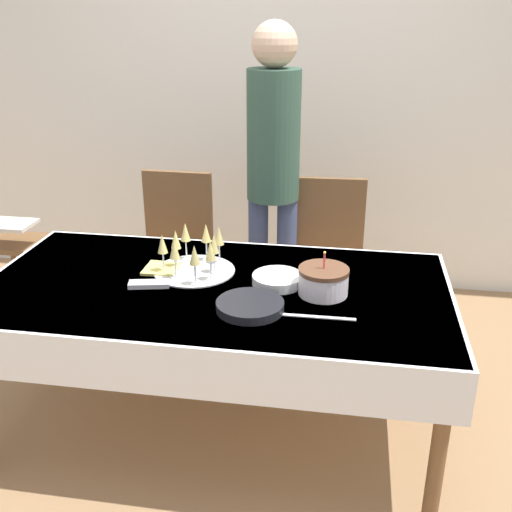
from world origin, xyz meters
TOP-DOWN VIEW (x-y plane):
  - ground_plane at (0.00, 0.00)m, footprint 12.00×12.00m
  - wall_back at (0.00, 1.73)m, footprint 8.00×0.05m
  - dining_table at (0.00, 0.00)m, footprint 1.96×1.02m
  - dining_chair_far_left at (-0.43, 0.83)m, footprint 0.43×0.43m
  - dining_chair_far_right at (0.43, 0.83)m, footprint 0.44×0.44m
  - birthday_cake at (0.45, -0.01)m, footprint 0.20×0.20m
  - champagne_tray at (-0.12, 0.13)m, footprint 0.36×0.36m
  - plate_stack_main at (0.19, -0.20)m, footprint 0.26×0.26m
  - plate_stack_dessert at (0.26, 0.05)m, footprint 0.21×0.21m
  - cake_knife at (0.44, -0.22)m, footprint 0.30×0.02m
  - fork_pile at (-0.27, -0.06)m, footprint 0.18×0.10m
  - napkin_pile at (-0.27, 0.11)m, footprint 0.15×0.15m
  - person_standing at (0.13, 0.87)m, footprint 0.28×0.28m
  - high_chair at (-1.34, 0.71)m, footprint 0.33×0.35m

SIDE VIEW (x-z plane):
  - ground_plane at x=0.00m, z-range 0.00..0.00m
  - high_chair at x=-1.34m, z-range 0.13..0.84m
  - dining_chair_far_left at x=-0.43m, z-range 0.05..1.00m
  - dining_chair_far_right at x=0.43m, z-range 0.05..1.00m
  - dining_table at x=0.00m, z-range 0.26..0.99m
  - cake_knife at x=0.44m, z-range 0.73..0.73m
  - napkin_pile at x=-0.27m, z-range 0.73..0.74m
  - fork_pile at x=-0.27m, z-range 0.73..0.75m
  - plate_stack_main at x=0.19m, z-range 0.73..0.76m
  - plate_stack_dessert at x=0.26m, z-range 0.73..0.77m
  - birthday_cake at x=0.45m, z-range 0.69..0.88m
  - champagne_tray at x=-0.12m, z-range 0.72..0.90m
  - person_standing at x=0.13m, z-range 0.19..1.94m
  - wall_back at x=0.00m, z-range 0.00..2.70m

